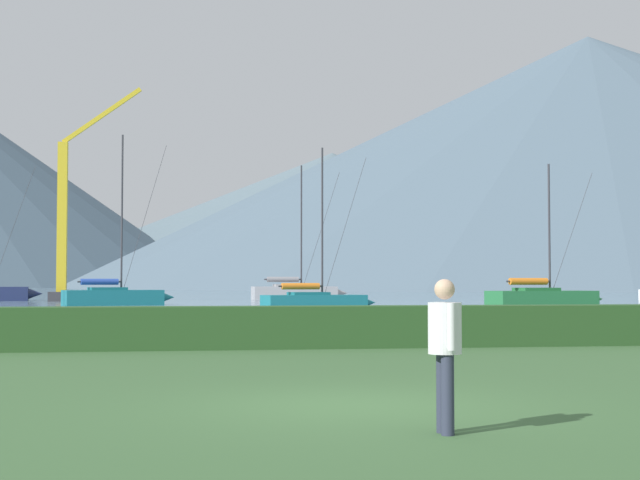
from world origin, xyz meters
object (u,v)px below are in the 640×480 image
(sailboat_slip_1, at_px, (296,292))
(sailboat_slip_6, at_px, (543,298))
(person_seated_viewer, at_px, (445,342))
(dock_crane, at_px, (65,229))
(sailboat_slip_8, at_px, (114,296))
(sailboat_slip_0, at_px, (316,301))

(sailboat_slip_1, distance_m, sailboat_slip_6, 32.67)
(sailboat_slip_6, bearing_deg, sailboat_slip_1, 101.04)
(person_seated_viewer, relative_size, dock_crane, 0.09)
(sailboat_slip_1, bearing_deg, dock_crane, -171.01)
(sailboat_slip_6, height_order, dock_crane, dock_crane)
(sailboat_slip_8, height_order, person_seated_viewer, sailboat_slip_8)
(sailboat_slip_1, bearing_deg, sailboat_slip_6, -72.00)
(sailboat_slip_0, bearing_deg, person_seated_viewer, -108.42)
(sailboat_slip_0, distance_m, sailboat_slip_1, 34.85)
(sailboat_slip_8, distance_m, dock_crane, 16.58)
(sailboat_slip_6, bearing_deg, person_seated_viewer, -123.02)
(sailboat_slip_1, bearing_deg, person_seated_viewer, -99.15)
(sailboat_slip_1, bearing_deg, sailboat_slip_0, -98.49)
(sailboat_slip_0, relative_size, dock_crane, 0.50)
(sailboat_slip_0, bearing_deg, dock_crane, 107.34)
(sailboat_slip_0, height_order, dock_crane, dock_crane)
(sailboat_slip_1, relative_size, person_seated_viewer, 7.54)
(sailboat_slip_8, distance_m, person_seated_viewer, 58.95)
(person_seated_viewer, distance_m, dock_crane, 74.51)
(sailboat_slip_0, distance_m, sailboat_slip_6, 15.61)
(sailboat_slip_8, bearing_deg, sailboat_slip_0, -68.80)
(person_seated_viewer, height_order, dock_crane, dock_crane)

